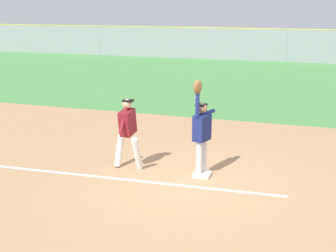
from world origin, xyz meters
The scene contains 10 objects.
ground_plane centered at (0.00, 0.00, 0.00)m, with size 73.55×73.55×0.00m, color tan.
outfield_grass centered at (0.00, 14.88, 0.01)m, with size 55.85×17.55×0.01m, color #4C8C47.
chalk_foul_line centered at (-3.89, -0.35, 0.00)m, with size 12.00×0.10×0.01m, color white.
first_base centered at (0.11, 0.55, 0.04)m, with size 0.38×0.38×0.08m, color white.
fielder centered at (0.07, 0.58, 1.12)m, with size 0.37×0.89×2.28m.
runner centered at (-1.73, 0.51, 1.00)m, with size 0.72×0.84×1.72m.
baseball centered at (-0.03, 0.46, 1.87)m, with size 0.07×0.07×0.07m, color white.
outfield_fence centered at (0.00, 23.66, 1.12)m, with size 55.93×0.08×2.23m.
parked_car_white centered at (-5.29, 26.31, 0.67)m, with size 4.41×2.15×1.25m.
parked_car_silver centered at (-0.26, 26.46, 0.67)m, with size 4.45×2.21×1.25m.
Camera 1 is at (2.67, -9.55, 3.90)m, focal length 50.71 mm.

